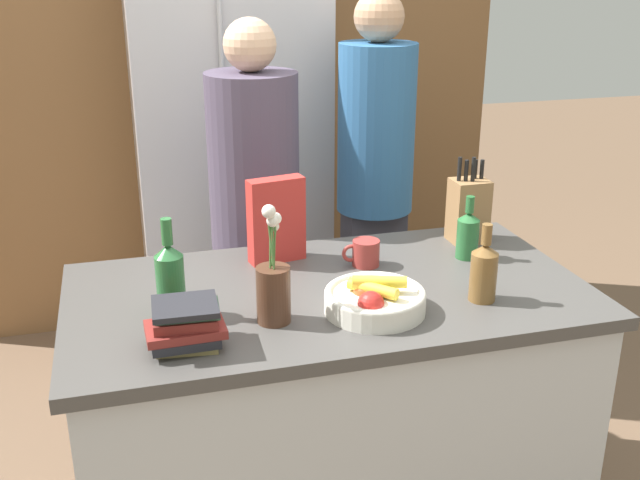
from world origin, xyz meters
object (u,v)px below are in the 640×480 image
Objects in this scene: bottle_vinegar at (484,271)px; cereal_box at (276,220)px; bottle_oil at (170,278)px; person_at_sink at (255,212)px; refrigerator at (229,141)px; knife_block at (468,210)px; bottle_wine at (468,234)px; coffee_mug at (365,253)px; book_stack at (186,325)px; fruit_bowl at (374,299)px; person_in_blue at (375,176)px; flower_vase at (273,287)px.

cereal_box is at bearing 138.00° from bottle_vinegar.
bottle_oil is 0.17× the size of person_at_sink.
refrigerator is 1.34m from knife_block.
cereal_box is 0.63m from bottle_wine.
book_stack is at bearing -147.59° from coffee_mug.
fruit_bowl is 0.33m from bottle_vinegar.
bottle_oil is (-0.02, 0.19, 0.05)m from book_stack.
bottle_vinegar is 0.33m from bottle_wine.
bottle_wine is at bearing 35.22° from fruit_bowl.
cereal_box is 2.27× the size of coffee_mug.
refrigerator is at bearing 115.47° from person_at_sink.
refrigerator reaches higher than knife_block.
person_in_blue is at bearing 46.19° from person_at_sink.
book_stack is 1.03m from bottle_wine.
flower_vase is 0.44m from cereal_box.
cereal_box is 1.38× the size of book_stack.
refrigerator is at bearing 85.18° from flower_vase.
bottle_oil is (-1.05, -0.32, -0.00)m from knife_block.
knife_block is (0.50, 0.45, 0.08)m from fruit_bowl.
book_stack is 0.12× the size of person_at_sink.
bottle_wine is (0.35, -0.03, 0.04)m from coffee_mug.
person_at_sink reaches higher than cereal_box.
bottle_vinegar is (0.24, -0.34, 0.05)m from coffee_mug.
bottle_vinegar is (0.33, -0.01, 0.05)m from fruit_bowl.
person_at_sink is (0.37, 0.73, -0.08)m from bottle_oil.
bottle_vinegar is at bearing -9.18° from bottle_oil.
bottle_oil reaches higher than coffee_mug.
coffee_mug is at bearing -164.06° from knife_block.
flower_vase is at bearing -23.45° from bottle_oil.
coffee_mug is 0.59m from person_at_sink.
fruit_bowl is 1.34× the size of bottle_wine.
book_stack is 0.87× the size of bottle_vinegar.
bottle_vinegar is (0.61, -0.03, -0.01)m from flower_vase.
coffee_mug is (0.23, -1.29, -0.09)m from refrigerator.
book_stack is (-0.38, -1.68, -0.07)m from refrigerator.
person_in_blue reaches higher than bottle_oil.
book_stack is (-1.03, -0.51, -0.05)m from knife_block.
bottle_oil is 0.99m from bottle_wine.
person_in_blue is (0.04, 1.06, -0.01)m from bottle_vinegar.
bottle_vinegar is 1.01m from person_at_sink.
person_in_blue is at bearing 70.54° from fruit_bowl.
bottle_oil reaches higher than bottle_wine.
bottle_vinegar is at bearing -92.02° from person_in_blue.
person_in_blue is at bearing -47.61° from refrigerator.
refrigerator is at bearing 77.24° from book_stack.
person_in_blue is (0.52, -0.57, -0.05)m from refrigerator.
person_at_sink is at bearing 101.26° from fruit_bowl.
bottle_wine is 0.83m from person_at_sink.
coffee_mug is 0.42m from bottle_vinegar.
fruit_bowl is 0.53m from book_stack.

